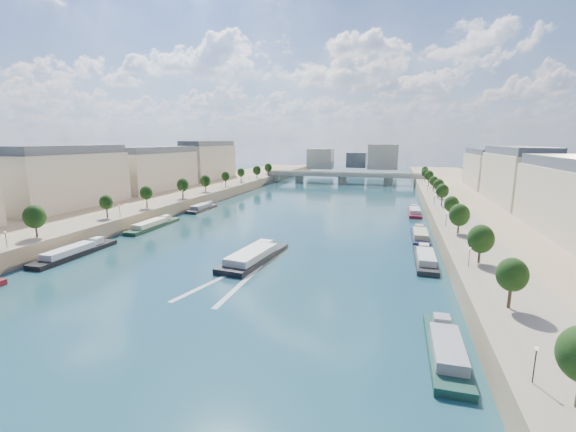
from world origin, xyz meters
The scene contains 17 objects.
ground centered at (0.00, 100.00, 0.00)m, with size 700.00×700.00×0.00m, color #0B2A34.
quay_left centered at (-72.00, 100.00, 2.50)m, with size 44.00×520.00×5.00m, color #9E8460.
quay_right centered at (72.00, 100.00, 2.50)m, with size 44.00×520.00×5.00m, color #9E8460.
pave_left centered at (-57.00, 100.00, 5.05)m, with size 14.00×520.00×0.10m, color gray.
pave_right centered at (57.00, 100.00, 5.05)m, with size 14.00×520.00×0.10m, color gray.
trees_left centered at (-55.00, 102.00, 10.48)m, with size 4.80×268.80×8.26m.
trees_right centered at (55.00, 110.00, 10.48)m, with size 4.80×268.80×8.26m.
lamps_left centered at (-52.50, 90.00, 7.78)m, with size 0.36×200.36×4.28m.
lamps_right centered at (52.50, 105.00, 7.78)m, with size 0.36×200.36×4.28m.
buildings_left centered at (-85.00, 112.00, 16.45)m, with size 16.00×226.00×23.20m.
buildings_right centered at (85.00, 112.00, 16.45)m, with size 16.00×226.00×23.20m.
skyline centered at (3.19, 319.52, 14.66)m, with size 79.00×42.00×22.00m.
bridge centered at (0.00, 239.39, 5.08)m, with size 112.00×12.00×8.15m.
tour_barge centered at (2.70, 52.00, 1.02)m, with size 10.95×27.98×3.75m.
wake centered at (2.70, 35.38, 0.02)m, with size 10.73×26.00×0.04m.
moored_barges_left centered at (-45.50, 43.67, 0.84)m, with size 5.00×159.15×3.60m.
moored_barges_right centered at (45.50, 55.13, 0.84)m, with size 5.00×166.94×3.60m.
Camera 1 is at (37.20, -37.91, 30.77)m, focal length 24.00 mm.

